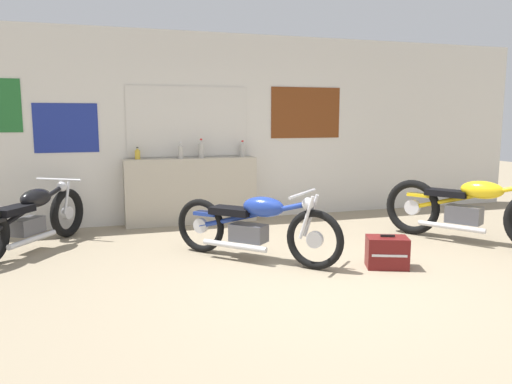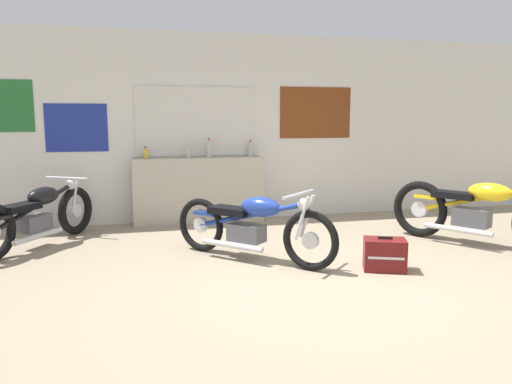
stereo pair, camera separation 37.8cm
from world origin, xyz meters
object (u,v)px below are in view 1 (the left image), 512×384
bottle_center (201,149)px  motorcycle_yellow (470,209)px  motorcycle_blue (254,225)px  bottle_left_center (181,151)px  bottle_right_center (243,149)px  hard_case_darkred (387,252)px  bottle_leftmost (137,154)px  motorcycle_black (31,218)px

bottle_center → motorcycle_yellow: (2.94, -2.23, -0.66)m
bottle_center → motorcycle_blue: 2.26m
bottle_left_center → motorcycle_blue: bearing=-78.0°
bottle_center → motorcycle_yellow: bearing=-37.2°
bottle_center → bottle_right_center: (0.64, 0.04, -0.02)m
bottle_center → hard_case_darkred: 3.28m
bottle_leftmost → motorcycle_black: bearing=-143.6°
bottle_leftmost → motorcycle_black: bottle_leftmost is taller
bottle_center → bottle_right_center: size_ratio=1.15×
motorcycle_yellow → motorcycle_black: size_ratio=1.10×
motorcycle_blue → bottle_left_center: bearing=102.0°
bottle_leftmost → bottle_center: bearing=-2.0°
bottle_leftmost → motorcycle_blue: bottle_leftmost is taller
bottle_left_center → motorcycle_black: bottle_left_center is taller
bottle_leftmost → bottle_center: size_ratio=0.61×
bottle_left_center → hard_case_darkred: (1.69, -2.79, -0.92)m
bottle_left_center → motorcycle_blue: size_ratio=0.16×
motorcycle_blue → motorcycle_yellow: bearing=-1.6°
motorcycle_yellow → motorcycle_black: (-5.17, 1.28, -0.05)m
bottle_right_center → hard_case_darkred: 3.10m
motorcycle_blue → motorcycle_black: (-2.38, 1.20, -0.01)m
hard_case_darkred → motorcycle_blue: bearing=151.3°
motorcycle_black → bottle_center: bearing=22.9°
motorcycle_black → hard_case_darkred: motorcycle_black is taller
motorcycle_black → hard_case_darkred: size_ratio=3.59×
bottle_left_center → motorcycle_yellow: 3.97m
bottle_leftmost → motorcycle_black: (-1.32, -0.98, -0.66)m
motorcycle_blue → bottle_right_center: bearing=77.0°
bottle_leftmost → hard_case_darkred: (2.30, -2.86, -0.88)m
bottle_center → hard_case_darkred: size_ratio=0.58×
motorcycle_blue → hard_case_darkred: 1.44m
bottle_left_center → motorcycle_black: size_ratio=0.14×
motorcycle_yellow → hard_case_darkred: bearing=-158.9°
bottle_center → bottle_leftmost: bearing=178.0°
bottle_right_center → motorcycle_black: (-2.88, -0.99, -0.69)m
motorcycle_blue → hard_case_darkred: bearing=-28.7°
hard_case_darkred → bottle_left_center: bearing=121.2°
bottle_center → motorcycle_yellow: size_ratio=0.15×
bottle_left_center → bottle_leftmost: bearing=173.9°
bottle_leftmost → bottle_right_center: bearing=0.5°
bottle_leftmost → motorcycle_blue: bearing=-64.2°
bottle_left_center → bottle_right_center: 0.96m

